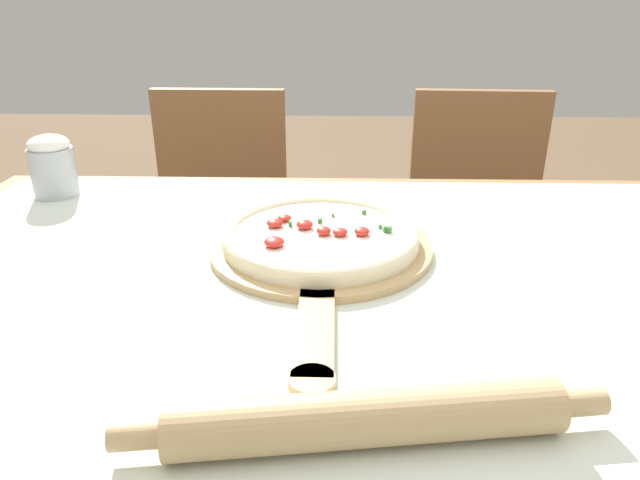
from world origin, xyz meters
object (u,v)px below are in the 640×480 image
at_px(chair_left, 220,225).
at_px(chair_right, 475,227).
at_px(pizza, 320,235).
at_px(pizza_peel, 320,252).
at_px(flour_cup, 52,165).
at_px(rolling_pin, 367,418).

distance_m(chair_left, chair_right, 0.75).
xyz_separation_m(pizza, chair_left, (-0.31, 0.73, -0.28)).
height_order(pizza_peel, chair_left, chair_left).
relative_size(pizza, chair_left, 0.34).
bearing_deg(pizza, flour_cup, 155.04).
bearing_deg(pizza, chair_left, 113.41).
height_order(pizza, rolling_pin, rolling_pin).
relative_size(rolling_pin, chair_left, 0.50).
height_order(rolling_pin, chair_left, chair_left).
bearing_deg(chair_right, pizza, -117.44).
distance_m(pizza_peel, flour_cup, 0.59).
bearing_deg(pizza_peel, chair_left, 112.81).
relative_size(pizza_peel, rolling_pin, 1.21).
distance_m(pizza_peel, pizza, 0.03).
distance_m(pizza, rolling_pin, 0.41).
distance_m(pizza_peel, chair_left, 0.85).
bearing_deg(pizza_peel, pizza, 90.85).
bearing_deg(rolling_pin, pizza_peel, 97.56).
relative_size(pizza, flour_cup, 2.50).
height_order(pizza, flour_cup, flour_cup).
height_order(pizza_peel, rolling_pin, rolling_pin).
bearing_deg(pizza, rolling_pin, -82.80).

